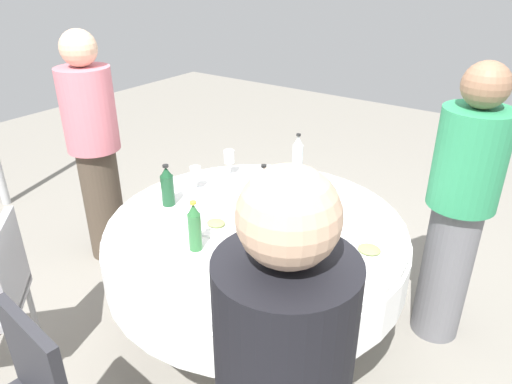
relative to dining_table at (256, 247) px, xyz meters
The scene contains 18 objects.
ground_plane 0.60m from the dining_table, ahead, with size 10.00×10.00×0.00m, color gray.
dining_table is the anchor object (origin of this frame).
bottle_brown_west 0.33m from the dining_table, 61.28° to the right, with size 0.06×0.06×0.31m.
bottle_dark_green_rear 0.58m from the dining_table, 167.62° to the right, with size 0.07×0.07×0.24m.
bottle_green_right 0.45m from the dining_table, 104.31° to the right, with size 0.06×0.06×0.25m.
bottle_dark_green_south 0.29m from the dining_table, 53.77° to the left, with size 0.06×0.06×0.32m.
bottle_amber_east 0.41m from the dining_table, ahead, with size 0.07×0.07×0.31m.
bottle_amber_left 0.50m from the dining_table, 50.85° to the right, with size 0.07×0.07×0.32m.
bottle_clear_mid 0.64m from the dining_table, 99.82° to the left, with size 0.06×0.06×0.29m.
wine_glass_south 0.58m from the dining_table, 166.62° to the left, with size 0.06×0.06×0.14m.
wine_glass_east 0.67m from the dining_table, 140.69° to the left, with size 0.06×0.06×0.16m.
plate_front 0.26m from the dining_table, 132.06° to the right, with size 0.21×0.21×0.04m.
plate_far 0.61m from the dining_table, ahead, with size 0.23×0.23×0.04m.
plate_near 0.29m from the dining_table, 127.47° to the left, with size 0.20×0.20×0.04m.
knife_rear 0.63m from the dining_table, 46.32° to the left, with size 0.18×0.02×0.01m, color silver.
folded_napkin 0.51m from the dining_table, 69.64° to the left, with size 0.13×0.13×0.02m, color white.
person_rear 1.39m from the dining_table, behind, with size 0.34×0.34×1.58m.
person_right 1.06m from the dining_table, 37.86° to the left, with size 0.34×0.34×1.54m.
Camera 1 is at (1.20, -1.70, 1.95)m, focal length 33.14 mm.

